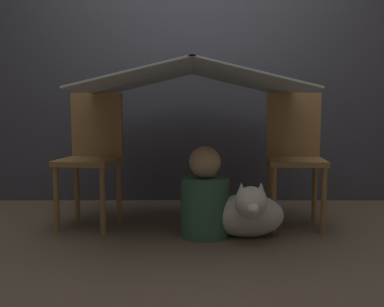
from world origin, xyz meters
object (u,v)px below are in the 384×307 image
(chair_left, at_px, (92,152))
(dog, at_px, (248,213))
(person_front, at_px, (205,198))
(chair_right, at_px, (295,152))

(chair_left, height_order, dog, chair_left)
(person_front, bearing_deg, chair_left, 160.33)
(chair_right, xyz_separation_m, dog, (-0.36, -0.34, -0.34))
(person_front, height_order, dog, person_front)
(chair_left, xyz_separation_m, dog, (1.03, -0.34, -0.34))
(chair_right, bearing_deg, chair_left, -174.18)
(person_front, bearing_deg, dog, -13.60)
(chair_right, height_order, person_front, chair_right)
(chair_left, height_order, chair_right, same)
(chair_left, xyz_separation_m, person_front, (0.76, -0.27, -0.26))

